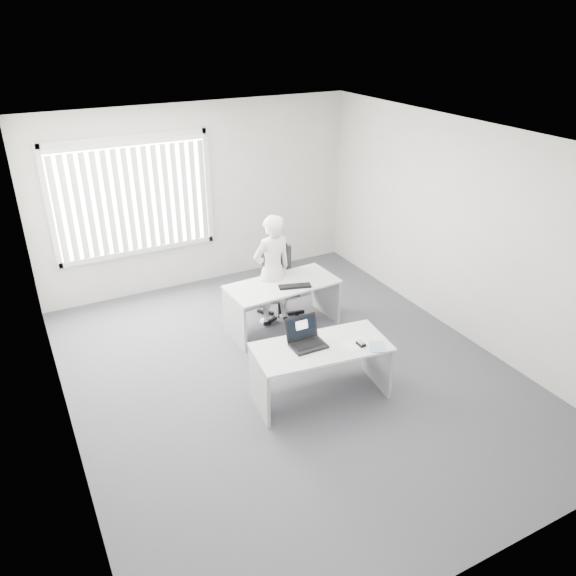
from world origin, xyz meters
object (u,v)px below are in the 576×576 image
laptop (309,335)px  monitor (276,261)px  person (272,270)px  office_chair (279,296)px  desk_near (321,360)px  desk_far (282,296)px

laptop → monitor: bearing=75.1°
laptop → monitor: 1.86m
person → laptop: 1.79m
office_chair → person: (-0.16, -0.10, 0.48)m
office_chair → monitor: size_ratio=2.42×
desk_near → office_chair: size_ratio=1.54×
laptop → desk_near: bearing=-22.1°
monitor → desk_near: bearing=-117.3°
person → desk_near: bearing=74.7°
desk_near → desk_far: 1.61m
desk_near → monitor: size_ratio=3.72×
desk_near → monitor: bearing=85.9°
monitor → person: bearing=-161.0°
office_chair → desk_near: bearing=-91.6°
person → office_chair: bearing=-153.4°
desk_far → person: 0.37m
desk_near → office_chair: (0.44, 1.90, -0.17)m
desk_far → laptop: 1.63m
person → laptop: size_ratio=4.19×
laptop → monitor: (0.50, 1.80, 0.07)m
desk_far → monitor: bearing=79.6°
desk_far → monitor: size_ratio=3.65×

